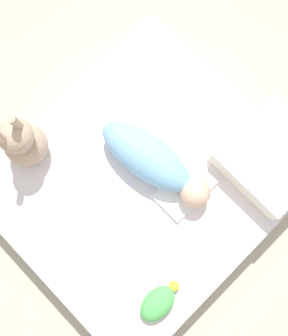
{
  "coord_description": "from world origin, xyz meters",
  "views": [
    {
      "loc": [
        -0.17,
        -0.18,
        1.88
      ],
      "look_at": [
        0.04,
        0.03,
        0.28
      ],
      "focal_mm": 42.0,
      "sensor_mm": 36.0,
      "label": 1
    }
  ],
  "objects_px": {
    "swaddled_baby": "(152,161)",
    "bunny_plush": "(23,142)",
    "turtle_plush": "(158,303)",
    "pillow": "(271,158)"
  },
  "relations": [
    {
      "from": "bunny_plush",
      "to": "turtle_plush",
      "type": "height_order",
      "value": "bunny_plush"
    },
    {
      "from": "swaddled_baby",
      "to": "pillow",
      "type": "xyz_separation_m",
      "value": [
        0.37,
        -0.33,
        -0.02
      ]
    },
    {
      "from": "pillow",
      "to": "swaddled_baby",
      "type": "bearing_deg",
      "value": 137.67
    },
    {
      "from": "swaddled_baby",
      "to": "pillow",
      "type": "height_order",
      "value": "swaddled_baby"
    },
    {
      "from": "pillow",
      "to": "turtle_plush",
      "type": "bearing_deg",
      "value": -173.63
    },
    {
      "from": "swaddled_baby",
      "to": "bunny_plush",
      "type": "distance_m",
      "value": 0.53
    },
    {
      "from": "pillow",
      "to": "bunny_plush",
      "type": "xyz_separation_m",
      "value": [
        -0.69,
        0.74,
        0.08
      ]
    },
    {
      "from": "swaddled_baby",
      "to": "bunny_plush",
      "type": "bearing_deg",
      "value": -150.22
    },
    {
      "from": "turtle_plush",
      "to": "bunny_plush",
      "type": "bearing_deg",
      "value": 86.33
    },
    {
      "from": "swaddled_baby",
      "to": "turtle_plush",
      "type": "xyz_separation_m",
      "value": [
        -0.38,
        -0.42,
        -0.04
      ]
    }
  ]
}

